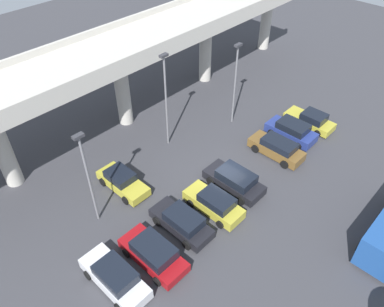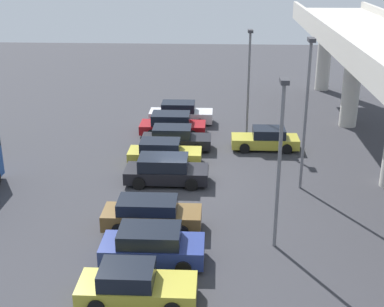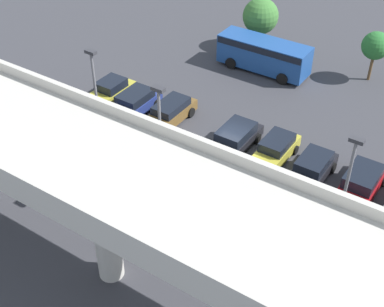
{
  "view_description": "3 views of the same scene",
  "coord_description": "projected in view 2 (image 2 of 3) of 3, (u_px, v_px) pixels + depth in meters",
  "views": [
    {
      "loc": [
        -16.72,
        -12.32,
        20.62
      ],
      "look_at": [
        0.05,
        3.49,
        0.93
      ],
      "focal_mm": 35.0,
      "sensor_mm": 36.0,
      "label": 1
    },
    {
      "loc": [
        28.06,
        2.0,
        12.6
      ],
      "look_at": [
        0.4,
        0.67,
        1.92
      ],
      "focal_mm": 50.0,
      "sensor_mm": 36.0,
      "label": 2
    },
    {
      "loc": [
        -13.41,
        24.66,
        21.64
      ],
      "look_at": [
        0.62,
        3.55,
        2.13
      ],
      "focal_mm": 50.0,
      "sensor_mm": 36.0,
      "label": 3
    }
  ],
  "objects": [
    {
      "name": "lamp_post_near_aisle",
      "position": [
        249.0,
        74.0,
        37.22
      ],
      "size": [
        0.7,
        0.35,
        7.44
      ],
      "color": "slate",
      "rests_on": "ground_plane"
    },
    {
      "name": "lamp_post_by_overpass",
      "position": [
        280.0,
        152.0,
        22.57
      ],
      "size": [
        0.7,
        0.35,
        7.7
      ],
      "color": "slate",
      "rests_on": "ground_plane"
    },
    {
      "name": "parked_car_6",
      "position": [
        152.0,
        246.0,
        22.66
      ],
      "size": [
        2.18,
        4.38,
        1.61
      ],
      "rotation": [
        0.0,
        0.0,
        1.57
      ],
      "color": "navy",
      "rests_on": "ground_plane"
    },
    {
      "name": "parked_car_7",
      "position": [
        135.0,
        285.0,
        20.18
      ],
      "size": [
        2.08,
        4.49,
        1.49
      ],
      "rotation": [
        0.0,
        0.0,
        1.57
      ],
      "color": "gold",
      "rests_on": "ground_plane"
    },
    {
      "name": "parked_car_3",
      "position": [
        164.0,
        153.0,
        33.04
      ],
      "size": [
        2.0,
        4.5,
        1.55
      ],
      "rotation": [
        0.0,
        0.0,
        1.57
      ],
      "color": "gold",
      "rests_on": "ground_plane"
    },
    {
      "name": "parked_car_1",
      "position": [
        172.0,
        124.0,
        38.41
      ],
      "size": [
        2.21,
        4.68,
        1.56
      ],
      "rotation": [
        0.0,
        0.0,
        1.57
      ],
      "color": "maroon",
      "rests_on": "ground_plane"
    },
    {
      "name": "parked_car_4",
      "position": [
        166.0,
        170.0,
        30.42
      ],
      "size": [
        2.22,
        4.72,
        1.59
      ],
      "rotation": [
        0.0,
        0.0,
        1.57
      ],
      "color": "black",
      "rests_on": "ground_plane"
    },
    {
      "name": "parked_car_0",
      "position": [
        180.0,
        113.0,
        40.88
      ],
      "size": [
        2.07,
        4.81,
        1.64
      ],
      "rotation": [
        0.0,
        0.0,
        1.57
      ],
      "color": "silver",
      "rests_on": "ground_plane"
    },
    {
      "name": "lamp_post_mid_lot",
      "position": [
        307.0,
        104.0,
        28.29
      ],
      "size": [
        0.7,
        0.35,
        8.35
      ],
      "color": "slate",
      "rests_on": "ground_plane"
    },
    {
      "name": "ground_plane",
      "position": [
        181.0,
        182.0,
        30.78
      ],
      "size": [
        94.69,
        94.69,
        0.0
      ],
      "primitive_type": "plane",
      "color": "#38383D"
    },
    {
      "name": "parked_car_5",
      "position": [
        151.0,
        215.0,
        25.37
      ],
      "size": [
        2.0,
        4.67,
        1.56
      ],
      "rotation": [
        0.0,
        0.0,
        1.57
      ],
      "color": "brown",
      "rests_on": "ground_plane"
    },
    {
      "name": "parked_car_2",
      "position": [
        266.0,
        139.0,
        35.61
      ],
      "size": [
        2.0,
        4.44,
        1.46
      ],
      "rotation": [
        0.0,
        0.0,
        -1.57
      ],
      "color": "gold",
      "rests_on": "ground_plane"
    },
    {
      "name": "parked_car_8",
      "position": [
        175.0,
        138.0,
        35.6
      ],
      "size": [
        2.08,
        4.6,
        1.54
      ],
      "rotation": [
        0.0,
        0.0,
        1.57
      ],
      "color": "black",
      "rests_on": "ground_plane"
    }
  ]
}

